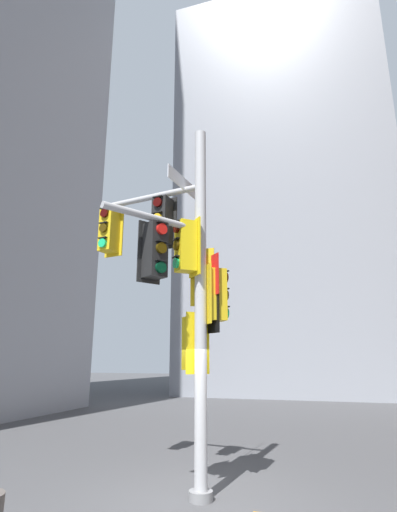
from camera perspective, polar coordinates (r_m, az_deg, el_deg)
ground at (r=7.87m, az=0.34°, el=-31.75°), size 120.00×120.00×0.00m
building_mid_block at (r=35.45m, az=12.62°, el=7.33°), size 15.32×15.32×30.77m
signal_pole_assembly at (r=7.84m, az=-2.65°, el=-2.42°), size 3.07×2.62×7.00m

